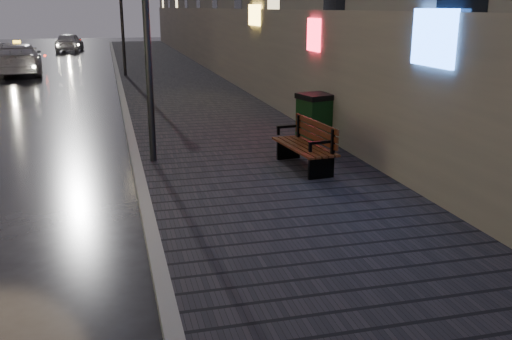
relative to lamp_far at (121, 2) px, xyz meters
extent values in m
plane|color=black|center=(-1.85, -22.00, -3.49)|extent=(120.00, 120.00, 0.00)
cube|color=black|center=(2.05, -1.00, -3.41)|extent=(4.60, 58.00, 0.15)
cube|color=slate|center=(-0.35, -1.00, -3.41)|extent=(0.20, 58.00, 0.15)
cylinder|color=black|center=(0.00, -16.00, -0.84)|extent=(0.14, 0.14, 5.00)
cylinder|color=black|center=(0.00, 0.00, -0.84)|extent=(0.14, 0.14, 5.00)
cube|color=black|center=(2.96, -18.09, -3.13)|extent=(0.52, 0.11, 0.41)
cube|color=black|center=(3.19, -18.07, -2.77)|extent=(0.07, 0.07, 0.72)
cube|color=black|center=(2.91, -18.10, -2.64)|extent=(0.44, 0.10, 0.05)
cube|color=black|center=(2.81, -16.55, -3.13)|extent=(0.52, 0.11, 0.41)
cube|color=black|center=(3.03, -16.53, -2.77)|extent=(0.07, 0.07, 0.72)
cube|color=black|center=(2.76, -16.56, -2.64)|extent=(0.44, 0.10, 0.05)
cube|color=#40170D|center=(2.88, -17.32, -2.89)|extent=(0.82, 1.91, 0.04)
cube|color=#40170D|center=(3.13, -17.30, -2.60)|extent=(0.22, 1.85, 0.41)
cube|color=black|center=(3.95, -15.09, -2.83)|extent=(0.85, 0.85, 1.01)
cube|color=black|center=(3.95, -15.09, -2.26)|extent=(0.91, 0.91, 0.13)
imported|color=silver|center=(-5.05, 3.04, -2.72)|extent=(2.67, 5.49, 1.54)
imported|color=#A9A9B2|center=(-3.45, 18.35, -2.79)|extent=(2.11, 4.26, 1.40)
camera|label=1|loc=(-0.81, -27.78, -0.21)|focal=40.00mm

